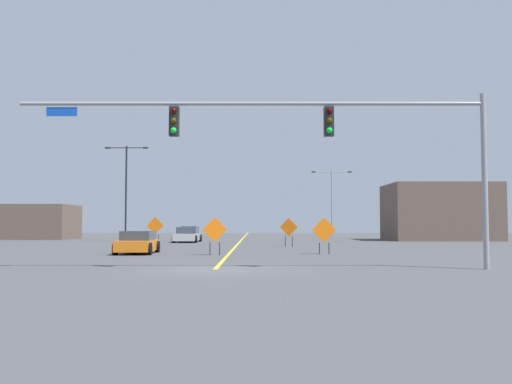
{
  "coord_description": "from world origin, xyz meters",
  "views": [
    {
      "loc": [
        1.44,
        -19.74,
        1.61
      ],
      "look_at": [
        1.47,
        19.88,
        3.86
      ],
      "focal_mm": 39.15,
      "sensor_mm": 36.0,
      "label": 1
    }
  ],
  "objects_px": {
    "construction_sign_right_shoulder": "(214,231)",
    "construction_sign_right_lane": "(288,228)",
    "traffic_signal_assembly": "(315,132)",
    "construction_sign_median_far": "(155,227)",
    "car_orange_approaching": "(137,243)",
    "street_lamp_mid_left": "(331,197)",
    "car_silver_passing": "(187,235)",
    "street_lamp_far_right": "(126,185)",
    "construction_sign_median_near": "(324,231)",
    "car_red_distant": "(189,233)"
  },
  "relations": [
    {
      "from": "street_lamp_mid_left",
      "to": "car_red_distant",
      "type": "height_order",
      "value": "street_lamp_mid_left"
    },
    {
      "from": "construction_sign_median_far",
      "to": "car_red_distant",
      "type": "height_order",
      "value": "construction_sign_median_far"
    },
    {
      "from": "car_red_distant",
      "to": "car_orange_approaching",
      "type": "bearing_deg",
      "value": -89.09
    },
    {
      "from": "car_silver_passing",
      "to": "construction_sign_median_far",
      "type": "bearing_deg",
      "value": -115.8
    },
    {
      "from": "construction_sign_median_near",
      "to": "car_orange_approaching",
      "type": "bearing_deg",
      "value": 176.55
    },
    {
      "from": "street_lamp_mid_left",
      "to": "street_lamp_far_right",
      "type": "height_order",
      "value": "street_lamp_far_right"
    },
    {
      "from": "street_lamp_mid_left",
      "to": "construction_sign_right_lane",
      "type": "distance_m",
      "value": 29.23
    },
    {
      "from": "construction_sign_right_shoulder",
      "to": "construction_sign_median_near",
      "type": "bearing_deg",
      "value": 8.7
    },
    {
      "from": "street_lamp_mid_left",
      "to": "construction_sign_median_near",
      "type": "bearing_deg",
      "value": -98.38
    },
    {
      "from": "construction_sign_right_shoulder",
      "to": "construction_sign_median_near",
      "type": "relative_size",
      "value": 1.0
    },
    {
      "from": "street_lamp_mid_left",
      "to": "construction_sign_median_near",
      "type": "height_order",
      "value": "street_lamp_mid_left"
    },
    {
      "from": "car_orange_approaching",
      "to": "car_red_distant",
      "type": "xyz_separation_m",
      "value": [
        -0.43,
        27.13,
        0.02
      ]
    },
    {
      "from": "construction_sign_median_near",
      "to": "car_silver_passing",
      "type": "relative_size",
      "value": 0.42
    },
    {
      "from": "traffic_signal_assembly",
      "to": "car_silver_passing",
      "type": "distance_m",
      "value": 30.39
    },
    {
      "from": "street_lamp_mid_left",
      "to": "car_silver_passing",
      "type": "bearing_deg",
      "value": -129.43
    },
    {
      "from": "street_lamp_mid_left",
      "to": "construction_sign_right_shoulder",
      "type": "xyz_separation_m",
      "value": [
        -11.25,
        -38.48,
        -3.63
      ]
    },
    {
      "from": "construction_sign_median_near",
      "to": "car_orange_approaching",
      "type": "height_order",
      "value": "construction_sign_median_near"
    },
    {
      "from": "street_lamp_mid_left",
      "to": "construction_sign_median_far",
      "type": "xyz_separation_m",
      "value": [
        -17.17,
        -22.64,
        -3.48
      ]
    },
    {
      "from": "construction_sign_median_near",
      "to": "car_red_distant",
      "type": "height_order",
      "value": "construction_sign_median_near"
    },
    {
      "from": "construction_sign_right_shoulder",
      "to": "construction_sign_median_far",
      "type": "distance_m",
      "value": 16.91
    },
    {
      "from": "car_orange_approaching",
      "to": "traffic_signal_assembly",
      "type": "bearing_deg",
      "value": -50.63
    },
    {
      "from": "street_lamp_mid_left",
      "to": "construction_sign_median_far",
      "type": "height_order",
      "value": "street_lamp_mid_left"
    },
    {
      "from": "street_lamp_far_right",
      "to": "construction_sign_right_lane",
      "type": "distance_m",
      "value": 18.55
    },
    {
      "from": "traffic_signal_assembly",
      "to": "car_orange_approaching",
      "type": "relative_size",
      "value": 4.34
    },
    {
      "from": "street_lamp_mid_left",
      "to": "car_silver_passing",
      "type": "distance_m",
      "value": 24.16
    },
    {
      "from": "street_lamp_mid_left",
      "to": "construction_sign_right_lane",
      "type": "height_order",
      "value": "street_lamp_mid_left"
    },
    {
      "from": "construction_sign_right_shoulder",
      "to": "car_silver_passing",
      "type": "bearing_deg",
      "value": 100.87
    },
    {
      "from": "construction_sign_median_far",
      "to": "street_lamp_far_right",
      "type": "bearing_deg",
      "value": 122.33
    },
    {
      "from": "street_lamp_mid_left",
      "to": "traffic_signal_assembly",
      "type": "bearing_deg",
      "value": -98.43
    },
    {
      "from": "construction_sign_right_shoulder",
      "to": "construction_sign_right_lane",
      "type": "bearing_deg",
      "value": 66.86
    },
    {
      "from": "street_lamp_far_right",
      "to": "construction_sign_median_near",
      "type": "distance_m",
      "value": 26.22
    },
    {
      "from": "traffic_signal_assembly",
      "to": "construction_sign_median_near",
      "type": "distance_m",
      "value": 10.53
    },
    {
      "from": "street_lamp_mid_left",
      "to": "car_orange_approaching",
      "type": "distance_m",
      "value": 40.35
    },
    {
      "from": "construction_sign_median_near",
      "to": "car_silver_passing",
      "type": "bearing_deg",
      "value": 116.46
    },
    {
      "from": "construction_sign_median_near",
      "to": "construction_sign_median_far",
      "type": "height_order",
      "value": "construction_sign_median_far"
    },
    {
      "from": "street_lamp_mid_left",
      "to": "car_orange_approaching",
      "type": "xyz_separation_m",
      "value": [
        -15.51,
        -37.0,
        -4.26
      ]
    },
    {
      "from": "construction_sign_right_lane",
      "to": "construction_sign_median_near",
      "type": "xyz_separation_m",
      "value": [
        1.31,
        -9.41,
        -0.07
      ]
    },
    {
      "from": "car_orange_approaching",
      "to": "construction_sign_right_shoulder",
      "type": "bearing_deg",
      "value": -19.08
    },
    {
      "from": "construction_sign_right_shoulder",
      "to": "construction_sign_right_lane",
      "type": "xyz_separation_m",
      "value": [
        4.4,
        10.28,
        0.06
      ]
    },
    {
      "from": "construction_sign_right_lane",
      "to": "construction_sign_median_near",
      "type": "height_order",
      "value": "construction_sign_right_lane"
    },
    {
      "from": "street_lamp_far_right",
      "to": "car_orange_approaching",
      "type": "xyz_separation_m",
      "value": [
        5.4,
        -20.27,
        -4.52
      ]
    },
    {
      "from": "car_orange_approaching",
      "to": "car_silver_passing",
      "type": "height_order",
      "value": "car_silver_passing"
    },
    {
      "from": "traffic_signal_assembly",
      "to": "construction_sign_median_far",
      "type": "height_order",
      "value": "traffic_signal_assembly"
    },
    {
      "from": "street_lamp_mid_left",
      "to": "car_red_distant",
      "type": "xyz_separation_m",
      "value": [
        -15.94,
        -9.87,
        -4.23
      ]
    },
    {
      "from": "construction_sign_median_near",
      "to": "car_silver_passing",
      "type": "xyz_separation_m",
      "value": [
        -9.57,
        19.23,
        -0.59
      ]
    },
    {
      "from": "construction_sign_right_lane",
      "to": "street_lamp_mid_left",
      "type": "bearing_deg",
      "value": 76.34
    },
    {
      "from": "car_orange_approaching",
      "to": "car_red_distant",
      "type": "distance_m",
      "value": 27.13
    },
    {
      "from": "construction_sign_right_lane",
      "to": "construction_sign_median_near",
      "type": "bearing_deg",
      "value": -82.07
    },
    {
      "from": "traffic_signal_assembly",
      "to": "construction_sign_median_far",
      "type": "bearing_deg",
      "value": 112.33
    },
    {
      "from": "car_red_distant",
      "to": "street_lamp_mid_left",
      "type": "bearing_deg",
      "value": 31.76
    }
  ]
}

